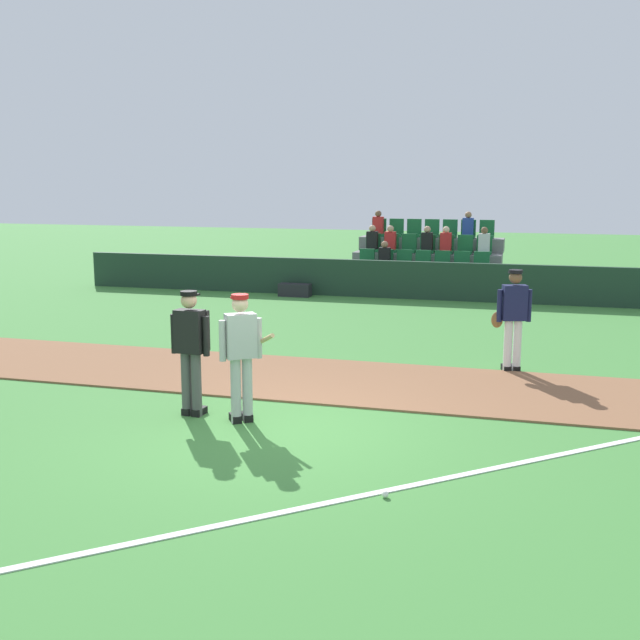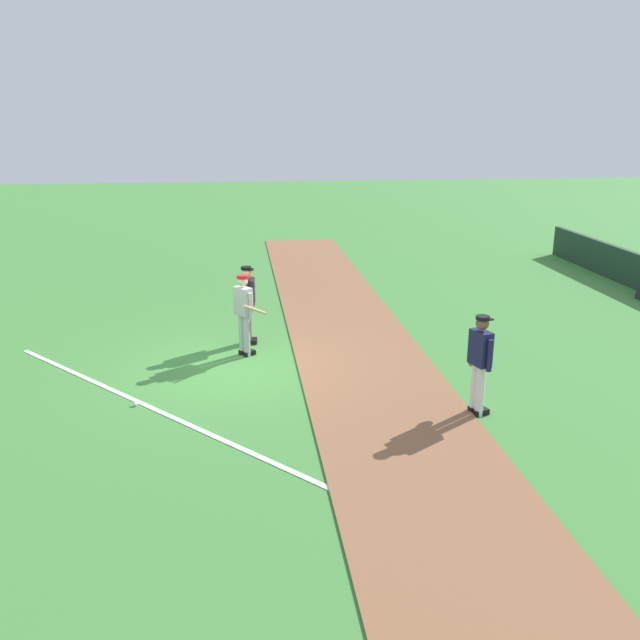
# 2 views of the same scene
# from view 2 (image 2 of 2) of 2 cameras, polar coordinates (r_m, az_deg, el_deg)

# --- Properties ---
(ground_plane) EXTENTS (80.00, 80.00, 0.00)m
(ground_plane) POSITION_cam_2_polar(r_m,az_deg,el_deg) (13.69, -7.28, -3.88)
(ground_plane) COLOR #42843A
(infield_dirt_path) EXTENTS (28.00, 2.78, 0.03)m
(infield_dirt_path) POSITION_cam_2_polar(r_m,az_deg,el_deg) (13.91, 3.64, -3.36)
(infield_dirt_path) COLOR brown
(infield_dirt_path) RESTS_ON ground
(foul_line_chalk) EXTENTS (8.91, 8.19, 0.01)m
(foul_line_chalk) POSITION_cam_2_polar(r_m,az_deg,el_deg) (10.96, -9.88, -9.56)
(foul_line_chalk) COLOR white
(foul_line_chalk) RESTS_ON ground
(batter_grey_jersey) EXTENTS (0.72, 0.70, 1.76)m
(batter_grey_jersey) POSITION_cam_2_polar(r_m,az_deg,el_deg) (13.91, -6.60, 0.70)
(batter_grey_jersey) COLOR #B2B2B2
(batter_grey_jersey) RESTS_ON ground
(umpire_home_plate) EXTENTS (0.59, 0.33, 1.76)m
(umpire_home_plate) POSITION_cam_2_polar(r_m,az_deg,el_deg) (14.66, -6.24, 1.70)
(umpire_home_plate) COLOR #4C4C4C
(umpire_home_plate) RESTS_ON ground
(runner_navy_jersey) EXTENTS (0.67, 0.39, 1.76)m
(runner_navy_jersey) POSITION_cam_2_polar(r_m,az_deg,el_deg) (11.40, 13.62, -3.47)
(runner_navy_jersey) COLOR white
(runner_navy_jersey) RESTS_ON ground
(baseball) EXTENTS (0.07, 0.07, 0.07)m
(baseball) POSITION_cam_2_polar(r_m,az_deg,el_deg) (12.16, -15.70, -7.03)
(baseball) COLOR white
(baseball) RESTS_ON ground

